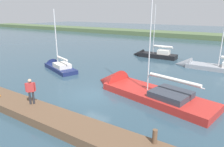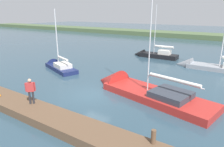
{
  "view_description": "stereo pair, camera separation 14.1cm",
  "coord_description": "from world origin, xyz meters",
  "px_view_note": "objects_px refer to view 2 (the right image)",
  "views": [
    {
      "loc": [
        -9.83,
        12.23,
        6.54
      ],
      "look_at": [
        -1.31,
        -1.13,
        1.73
      ],
      "focal_mm": 32.53,
      "sensor_mm": 36.0,
      "label": 1
    },
    {
      "loc": [
        -9.95,
        12.16,
        6.54
      ],
      "look_at": [
        -1.31,
        -1.13,
        1.73
      ],
      "focal_mm": 32.53,
      "sensor_mm": 36.0,
      "label": 2
    }
  ],
  "objects_px": {
    "sailboat_far_left": "(134,91)",
    "person_on_dock": "(31,89)",
    "mooring_post_near": "(153,137)",
    "sailboat_far_right": "(58,67)",
    "sailboat_behind_pier": "(153,56)",
    "sailboat_mid_channel": "(211,68)"
  },
  "relations": [
    {
      "from": "sailboat_mid_channel",
      "to": "sailboat_behind_pier",
      "type": "bearing_deg",
      "value": -16.74
    },
    {
      "from": "mooring_post_near",
      "to": "person_on_dock",
      "type": "xyz_separation_m",
      "value": [
        8.61,
        0.36,
        0.69
      ]
    },
    {
      "from": "sailboat_far_right",
      "to": "sailboat_behind_pier",
      "type": "bearing_deg",
      "value": -100.09
    },
    {
      "from": "sailboat_far_left",
      "to": "mooring_post_near",
      "type": "bearing_deg",
      "value": 135.87
    },
    {
      "from": "sailboat_far_left",
      "to": "person_on_dock",
      "type": "distance_m",
      "value": 8.26
    },
    {
      "from": "sailboat_far_left",
      "to": "person_on_dock",
      "type": "relative_size",
      "value": 7.52
    },
    {
      "from": "mooring_post_near",
      "to": "sailboat_behind_pier",
      "type": "distance_m",
      "value": 22.3
    },
    {
      "from": "mooring_post_near",
      "to": "sailboat_behind_pier",
      "type": "height_order",
      "value": "sailboat_behind_pier"
    },
    {
      "from": "mooring_post_near",
      "to": "sailboat_far_right",
      "type": "relative_size",
      "value": 0.09
    },
    {
      "from": "sailboat_far_left",
      "to": "sailboat_mid_channel",
      "type": "height_order",
      "value": "sailboat_far_left"
    },
    {
      "from": "sailboat_far_left",
      "to": "sailboat_far_right",
      "type": "height_order",
      "value": "sailboat_far_left"
    },
    {
      "from": "sailboat_far_left",
      "to": "sailboat_behind_pier",
      "type": "bearing_deg",
      "value": -61.3
    },
    {
      "from": "sailboat_far_left",
      "to": "sailboat_mid_channel",
      "type": "distance_m",
      "value": 12.21
    },
    {
      "from": "sailboat_far_left",
      "to": "sailboat_mid_channel",
      "type": "bearing_deg",
      "value": -98.59
    },
    {
      "from": "sailboat_far_left",
      "to": "person_on_dock",
      "type": "xyz_separation_m",
      "value": [
        4.31,
        6.9,
        1.46
      ]
    },
    {
      "from": "sailboat_behind_pier",
      "to": "person_on_dock",
      "type": "relative_size",
      "value": 4.67
    },
    {
      "from": "person_on_dock",
      "to": "sailboat_far_left",
      "type": "bearing_deg",
      "value": -78.73
    },
    {
      "from": "sailboat_mid_channel",
      "to": "person_on_dock",
      "type": "xyz_separation_m",
      "value": [
        8.71,
        18.29,
        1.39
      ]
    },
    {
      "from": "sailboat_behind_pier",
      "to": "sailboat_far_right",
      "type": "relative_size",
      "value": 1.07
    },
    {
      "from": "sailboat_far_left",
      "to": "sailboat_far_right",
      "type": "xyz_separation_m",
      "value": [
        11.34,
        -1.8,
        -0.01
      ]
    },
    {
      "from": "sailboat_behind_pier",
      "to": "sailboat_far_right",
      "type": "xyz_separation_m",
      "value": [
        7.25,
        12.32,
        -0.11
      ]
    },
    {
      "from": "mooring_post_near",
      "to": "sailboat_mid_channel",
      "type": "distance_m",
      "value": 17.94
    }
  ]
}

